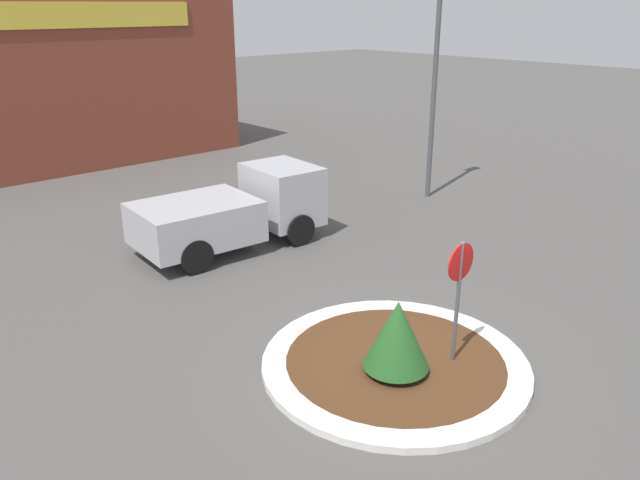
% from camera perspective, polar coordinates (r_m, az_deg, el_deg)
% --- Properties ---
extents(ground_plane, '(120.00, 120.00, 0.00)m').
position_cam_1_polar(ground_plane, '(11.62, 6.83, -11.37)').
color(ground_plane, '#514F4C').
extents(traffic_island, '(4.82, 4.82, 0.14)m').
position_cam_1_polar(traffic_island, '(11.59, 6.84, -11.08)').
color(traffic_island, silver).
rests_on(traffic_island, ground_plane).
extents(stop_sign, '(0.68, 0.07, 2.40)m').
position_cam_1_polar(stop_sign, '(11.02, 12.60, -3.83)').
color(stop_sign, '#4C4C51').
rests_on(stop_sign, ground_plane).
extents(island_shrub, '(1.16, 1.16, 1.35)m').
position_cam_1_polar(island_shrub, '(10.86, 7.07, -8.53)').
color(island_shrub, brown).
rests_on(island_shrub, traffic_island).
extents(utility_truck, '(5.16, 2.56, 1.99)m').
position_cam_1_polar(utility_truck, '(16.78, -7.77, 2.70)').
color(utility_truck, '#B2B2B7').
rests_on(utility_truck, ground_plane).
extents(storefront_building, '(15.24, 6.07, 6.59)m').
position_cam_1_polar(storefront_building, '(28.07, -24.60, 13.13)').
color(storefront_building, brown).
rests_on(storefront_building, ground_plane).
extents(light_pole, '(0.70, 0.30, 7.67)m').
position_cam_1_polar(light_pole, '(20.84, 10.54, 15.65)').
color(light_pole, '#4C4C51').
rests_on(light_pole, ground_plane).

